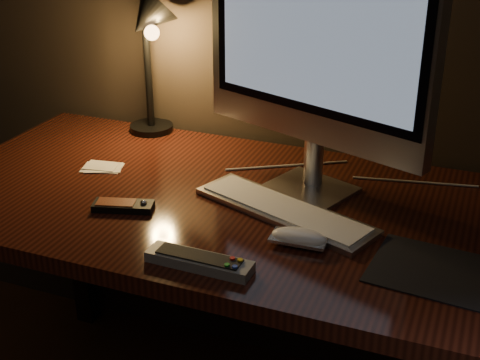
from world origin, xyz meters
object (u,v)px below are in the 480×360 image
at_px(desk, 265,238).
at_px(monitor, 315,40).
at_px(mouse, 299,239).
at_px(media_remote, 123,206).
at_px(tv_remote, 199,261).
at_px(desk_lamp, 148,38).
at_px(keyboard, 284,210).

bearing_deg(desk, monitor, 19.51).
xyz_separation_m(desk, mouse, (0.15, -0.21, 0.14)).
bearing_deg(media_remote, monitor, 17.16).
xyz_separation_m(desk, monitor, (0.10, 0.03, 0.50)).
bearing_deg(tv_remote, mouse, 45.97).
distance_m(desk, desk_lamp, 0.64).
xyz_separation_m(keyboard, media_remote, (-0.35, -0.12, 0.00)).
bearing_deg(monitor, mouse, -57.28).
height_order(mouse, tv_remote, tv_remote).
bearing_deg(media_remote, desk_lamp, 93.31).
xyz_separation_m(mouse, media_remote, (-0.42, 0.00, -0.00)).
distance_m(desk, tv_remote, 0.39).
xyz_separation_m(desk, media_remote, (-0.27, -0.21, 0.14)).
bearing_deg(keyboard, monitor, 101.86).
relative_size(desk, tv_remote, 7.39).
distance_m(monitor, desk_lamp, 0.56).
distance_m(desk, media_remote, 0.37).
bearing_deg(media_remote, tv_remote, -47.10).
xyz_separation_m(keyboard, desk_lamp, (-0.50, 0.32, 0.28)).
relative_size(monitor, keyboard, 1.40).
bearing_deg(media_remote, desk, 21.28).
bearing_deg(desk, desk_lamp, 152.07).
bearing_deg(keyboard, tv_remote, -86.67).
bearing_deg(mouse, monitor, 99.95).
xyz_separation_m(monitor, tv_remote, (-0.10, -0.40, -0.35)).
bearing_deg(keyboard, desk_lamp, 168.03).
relative_size(keyboard, tv_remote, 2.04).
height_order(mouse, media_remote, media_remote).
distance_m(desk, keyboard, 0.18).
distance_m(desk, mouse, 0.29).
relative_size(monitor, desk_lamp, 1.46).
height_order(mouse, desk_lamp, desk_lamp).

